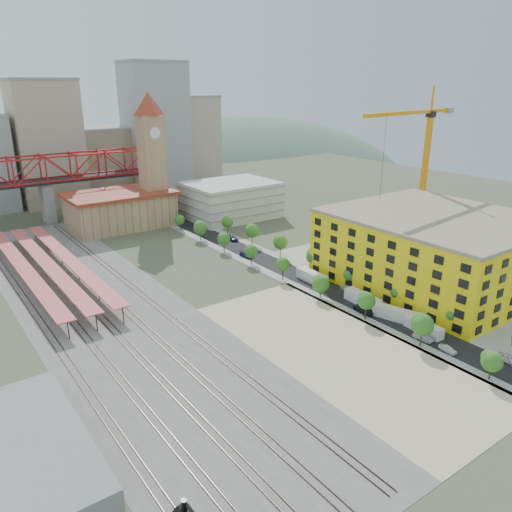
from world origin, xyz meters
TOP-DOWN VIEW (x-y plane):
  - ground at (0.00, 0.00)m, footprint 400.00×400.00m
  - ballast_strip at (-36.00, 17.50)m, footprint 36.00×165.00m
  - dirt_lot at (-4.00, -31.50)m, footprint 28.00×67.00m
  - street_asphalt at (16.00, 15.00)m, footprint 12.00×170.00m
  - sidewalk_west at (10.50, 15.00)m, footprint 3.00×170.00m
  - sidewalk_east at (21.50, 15.00)m, footprint 3.00×170.00m
  - construction_pad at (45.00, -20.00)m, footprint 50.00×90.00m
  - rail_tracks at (-37.80, 17.50)m, footprint 26.56×160.00m
  - platform_canopies at (-41.00, 45.00)m, footprint 16.00×80.00m
  - station_hall at (-5.00, 82.00)m, footprint 38.00×24.00m
  - clock_tower at (8.00, 79.99)m, footprint 12.00×12.00m
  - parking_garage at (36.00, 70.00)m, footprint 34.00×26.00m
  - truss_bridge at (-25.00, 105.00)m, footprint 94.00×9.60m
  - construction_building at (42.00, -20.00)m, footprint 44.60×50.60m
  - warehouse at (-66.00, -30.00)m, footprint 22.00×32.00m
  - street_trees at (16.00, 5.00)m, footprint 15.40×124.40m
  - skyline at (7.47, 142.31)m, footprint 133.00×46.00m
  - distant_hills at (45.28, 260.00)m, footprint 647.00×264.00m
  - tower_crane at (63.96, 3.51)m, footprint 46.76×7.44m
  - site_trailer_a at (16.00, -36.68)m, footprint 2.98×9.20m
  - site_trailer_b at (16.00, -28.89)m, footprint 5.34×10.20m
  - site_trailer_c at (16.00, -19.10)m, footprint 3.33×10.54m
  - site_trailer_d at (16.00, -0.73)m, footprint 2.90×10.36m
  - car_0 at (13.00, -44.72)m, footprint 1.78×3.95m
  - car_1 at (13.00, -38.81)m, footprint 1.85×4.39m
  - car_2 at (13.00, -22.33)m, footprint 3.09×5.66m
  - car_3 at (13.00, 26.10)m, footprint 2.73×5.27m
  - car_4 at (19.00, -53.98)m, footprint 2.21×4.75m
  - car_5 at (19.00, -11.26)m, footprint 1.73×4.16m
  - car_6 at (19.00, 5.13)m, footprint 2.73×5.61m
  - car_7 at (19.00, 43.13)m, footprint 2.46×5.47m

SIDE VIEW (x-z plane):
  - distant_hills at x=45.28m, z-range -193.04..33.96m
  - ground at x=0.00m, z-range 0.00..0.00m
  - street_trees at x=16.00m, z-range -4.00..4.00m
  - sidewalk_west at x=10.50m, z-range 0.00..0.04m
  - sidewalk_east at x=21.50m, z-range 0.00..0.04m
  - ballast_strip at x=-36.00m, z-range 0.00..0.06m
  - dirt_lot at x=-4.00m, z-range 0.00..0.06m
  - street_asphalt at x=16.00m, z-range 0.00..0.06m
  - construction_pad at x=45.00m, z-range 0.00..0.06m
  - rail_tracks at x=-37.80m, z-range 0.06..0.24m
  - car_0 at x=13.00m, z-range 0.00..1.32m
  - car_5 at x=19.00m, z-range 0.00..1.34m
  - car_1 at x=13.00m, z-range 0.00..1.41m
  - car_3 at x=13.00m, z-range 0.00..1.46m
  - car_2 at x=13.00m, z-range 0.00..1.51m
  - car_6 at x=19.00m, z-range 0.00..1.54m
  - car_7 at x=19.00m, z-range 0.00..1.56m
  - car_4 at x=19.00m, z-range 0.00..1.58m
  - site_trailer_a at x=16.00m, z-range 0.00..2.48m
  - site_trailer_b at x=16.00m, z-range 0.00..2.70m
  - site_trailer_d at x=16.00m, z-range 0.00..2.82m
  - site_trailer_c at x=16.00m, z-range 0.00..2.85m
  - warehouse at x=-66.00m, z-range 0.00..5.00m
  - platform_canopies at x=-41.00m, z-range 1.93..6.06m
  - station_hall at x=-5.00m, z-range 0.12..13.22m
  - parking_garage at x=36.00m, z-range 0.00..14.00m
  - construction_building at x=42.00m, z-range 0.01..18.81m
  - truss_bridge at x=-25.00m, z-range 6.06..31.66m
  - skyline at x=7.47m, z-range -7.19..52.81m
  - clock_tower at x=8.00m, z-range 2.70..54.70m
  - tower_crane at x=63.96m, z-range 5.87..55.96m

